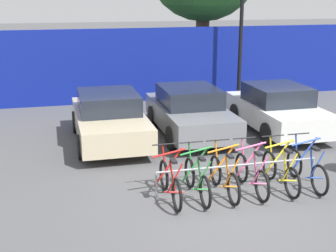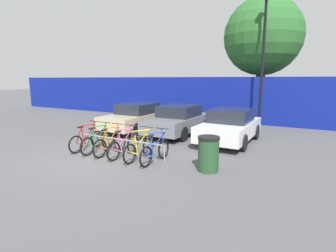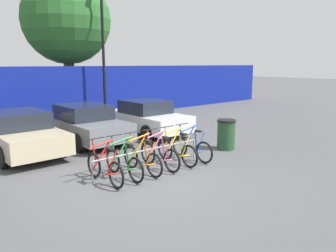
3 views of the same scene
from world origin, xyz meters
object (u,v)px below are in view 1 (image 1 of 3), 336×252
bicycle_yellow (280,172)px  car_white (278,109)px  bike_rack (238,168)px  bicycle_blue (307,169)px  car_grey (190,112)px  bicycle_red (170,182)px  bicycle_orange (224,177)px  car_beige (109,118)px  bicycle_pink (251,174)px  bicycle_green (197,180)px

bicycle_yellow → car_white: 4.35m
bike_rack → car_white: 4.68m
bicycle_blue → car_white: size_ratio=0.43×
car_grey → car_white: bearing=-7.6°
bicycle_red → bicycle_orange: bearing=2.6°
bicycle_red → bicycle_yellow: 2.42m
bicycle_yellow → car_beige: car_beige is taller
car_grey → car_white: same height
bicycle_orange → car_grey: bearing=85.9°
bicycle_red → bicycle_yellow: same height
bike_rack → bicycle_pink: bearing=-31.9°
bike_rack → bicycle_blue: (1.52, -0.15, -0.11)m
bicycle_pink → bicycle_yellow: 0.66m
bicycle_blue → car_grey: bearing=111.2°
bike_rack → car_grey: car_grey is taller
bicycle_green → car_beige: size_ratio=0.41×
bicycle_red → car_white: 5.82m
car_beige → car_grey: (2.37, 0.15, -0.00)m
bicycle_red → bicycle_blue: (3.03, 0.00, 0.00)m
bicycle_pink → car_white: 4.68m
bicycle_blue → car_grey: car_grey is taller
bicycle_yellow → car_grey: bearing=95.9°
bicycle_pink → car_grey: size_ratio=0.42×
bicycle_orange → car_beige: bearing=117.1°
bike_rack → car_grey: bearing=87.8°
bicycle_pink → car_grey: (-0.08, 4.26, 0.31)m
bicycle_blue → car_grey: size_ratio=0.42×
bicycle_yellow → bike_rack: bearing=166.6°
bicycle_yellow → bicycle_blue: size_ratio=1.00×
bicycle_blue → bike_rack: bearing=177.9°
bicycle_orange → bicycle_yellow: size_ratio=1.00×
bicycle_pink → car_white: bearing=56.3°
car_beige → bicycle_yellow: bearing=-52.8°
bike_rack → car_grey: size_ratio=0.87×
bicycle_orange → bicycle_yellow: same height
bicycle_green → car_beige: 4.31m
bicycle_green → car_grey: size_ratio=0.42×
bicycle_orange → car_beige: 4.51m
bicycle_yellow → car_grey: (-0.74, 4.26, 0.31)m
bicycle_yellow → car_white: car_white is taller
bicycle_orange → bicycle_yellow: (1.27, 0.00, 0.00)m
car_white → bicycle_orange: bearing=-128.9°
bike_rack → bicycle_pink: bicycle_pink is taller
bicycle_red → bicycle_yellow: size_ratio=1.00×
bicycle_green → car_beige: car_beige is taller
bicycle_pink → bike_rack: bearing=147.5°
bicycle_red → bicycle_orange: size_ratio=1.00×
bicycle_green → bicycle_orange: 0.58m
bicycle_orange → bicycle_pink: same height
bicycle_orange → bicycle_blue: size_ratio=1.00×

